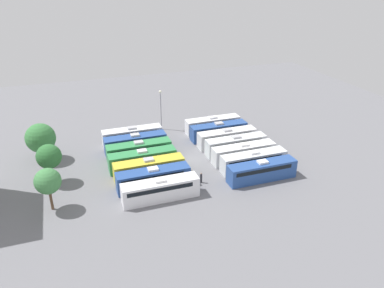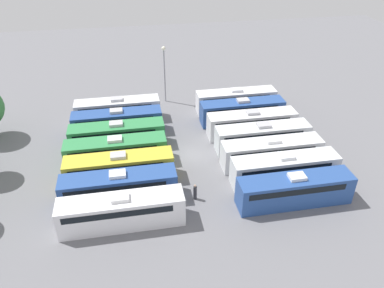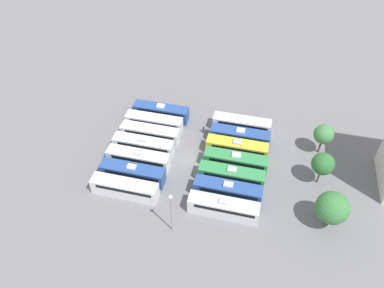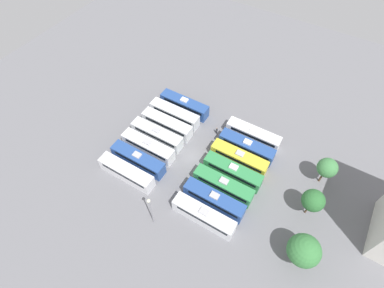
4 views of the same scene
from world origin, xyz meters
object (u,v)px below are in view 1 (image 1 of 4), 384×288
object	(u,v)px
bus_3	(236,144)
worker_person	(201,178)
bus_7	(160,189)
light_pole	(161,104)
bus_9	(149,168)
tree_1	(49,157)
bus_10	(142,159)
bus_8	(153,178)
bus_12	(135,143)
bus_5	(219,131)
bus_0	(262,170)
bus_13	(132,135)
bus_2	(243,152)
tree_0	(48,181)
bus_11	(139,150)
bus_6	(212,124)
tree_2	(41,138)
bus_4	(227,137)
bus_1	(253,160)

from	to	relation	value
bus_3	worker_person	xyz separation A→B (m)	(-8.01, 9.85, -0.83)
bus_7	worker_person	xyz separation A→B (m)	(2.35, -7.33, -0.83)
light_pole	bus_3	bearing A→B (deg)	-147.16
bus_9	tree_1	distance (m)	15.58
bus_7	bus_10	size ratio (longest dim) A/B	1.00
bus_8	bus_12	xyz separation A→B (m)	(13.73, -0.03, 0.00)
bus_5	light_pole	bearing A→B (deg)	48.62
bus_0	bus_3	size ratio (longest dim) A/B	1.00
bus_13	tree_1	distance (m)	18.54
bus_0	bus_2	bearing A→B (deg)	-1.33
bus_10	tree_0	size ratio (longest dim) A/B	1.78
tree_1	tree_0	bearing A→B (deg)	178.44
bus_11	light_pole	world-z (taller)	light_pole
bus_11	bus_12	distance (m)	3.44
bus_2	bus_6	bearing A→B (deg)	0.58
bus_0	bus_7	size ratio (longest dim) A/B	1.00
bus_11	bus_10	bearing A→B (deg)	177.10
bus_5	bus_13	size ratio (longest dim) A/B	1.00
bus_2	bus_3	distance (m)	3.48
bus_8	light_pole	world-z (taller)	light_pole
bus_8	bus_10	world-z (taller)	same
bus_10	tree_2	world-z (taller)	tree_2
bus_4	bus_12	world-z (taller)	same
bus_7	bus_2	bearing A→B (deg)	-67.98
bus_3	bus_12	world-z (taller)	same
bus_1	bus_7	world-z (taller)	same
bus_10	light_pole	xyz separation A→B (m)	(15.51, -7.58, 4.07)
bus_6	bus_0	bearing A→B (deg)	179.95
bus_3	bus_5	xyz separation A→B (m)	(7.04, 0.42, 0.00)
bus_2	bus_5	world-z (taller)	same
bus_0	bus_7	distance (m)	16.86
bus_1	tree_2	world-z (taller)	tree_2
bus_9	bus_6	bearing A→B (deg)	-50.45
bus_2	bus_7	distance (m)	18.36
bus_1	bus_6	xyz separation A→B (m)	(17.32, 0.36, 0.00)
bus_8	tree_0	xyz separation A→B (m)	(-1.00, 15.01, 2.91)
bus_0	bus_11	distance (m)	21.98
bus_10	bus_11	world-z (taller)	same
bus_13	bus_2	bearing A→B (deg)	-129.40
bus_4	bus_8	size ratio (longest dim) A/B	1.00
light_pole	tree_0	bearing A→B (deg)	136.06
bus_13	bus_11	bearing A→B (deg)	178.68
bus_7	bus_4	bearing A→B (deg)	-50.78
tree_1	bus_3	bearing A→B (deg)	-89.94
bus_2	worker_person	xyz separation A→B (m)	(-4.53, 9.69, -0.83)
bus_8	tree_0	bearing A→B (deg)	93.82
bus_1	bus_12	distance (m)	22.18
bus_13	bus_5	bearing A→B (deg)	-101.77
tree_1	bus_1	bearing A→B (deg)	-101.86
worker_person	bus_13	bearing A→B (deg)	21.66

